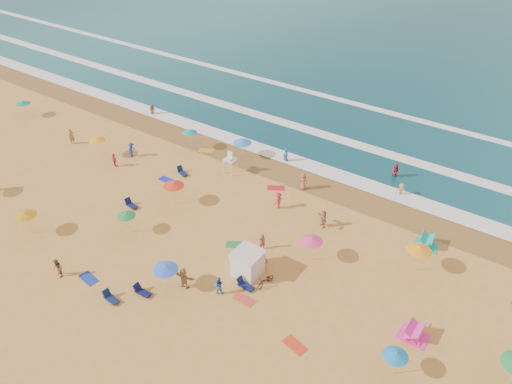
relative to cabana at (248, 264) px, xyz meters
The scene contains 13 objects.
ground 6.88m from the cabana, 163.71° to the left, with size 220.00×220.00×0.00m, color gold.
ocean 86.16m from the cabana, 94.35° to the left, with size 220.00×140.00×0.18m, color #0C4756.
wet_sand 15.85m from the cabana, 114.38° to the left, with size 220.00×220.00×0.00m, color olive.
surf_foam 24.14m from the cabana, 105.70° to the left, with size 200.00×18.70×0.05m.
cabana is the anchor object (origin of this frame).
cabana_roof 1.06m from the cabana, ahead, with size 2.20×2.20×0.12m, color silver.
bicycle 2.00m from the cabana, ahead, with size 0.61×1.75×0.92m, color black.
lifeguard_stand 15.11m from the cabana, 132.20° to the left, with size 1.20×1.20×2.10m, color white, non-canonical shape.
beach_umbrellas 8.87m from the cabana, behind, with size 60.49×28.34×0.80m.
loungers 3.77m from the cabana, 158.60° to the right, with size 54.26×17.01×0.34m.
towels 6.72m from the cabana, behind, with size 50.42×28.99×0.03m.
popup_tents 13.35m from the cabana, 28.26° to the left, with size 4.60×11.61×1.20m.
beachgoers 10.03m from the cabana, 140.34° to the left, with size 35.50×29.59×2.14m.
Camera 1 is at (23.53, -25.33, 27.67)m, focal length 35.00 mm.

